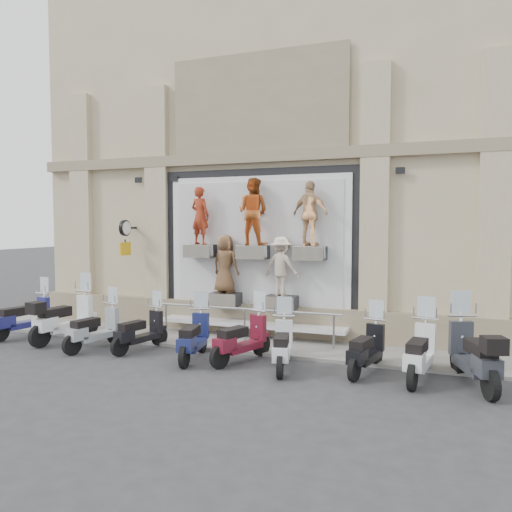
% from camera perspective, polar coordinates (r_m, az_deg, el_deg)
% --- Properties ---
extents(ground, '(90.00, 90.00, 0.00)m').
position_cam_1_polar(ground, '(11.20, -5.22, -12.23)').
color(ground, '#313133').
rests_on(ground, ground).
extents(sidewalk, '(16.00, 2.20, 0.08)m').
position_cam_1_polar(sidewalk, '(13.05, -1.14, -9.73)').
color(sidewalk, gray).
rests_on(sidewalk, ground).
extents(building, '(14.00, 8.60, 12.00)m').
position_cam_1_polar(building, '(17.58, 4.93, 13.27)').
color(building, beige).
rests_on(building, ground).
extents(shop_vitrine, '(5.60, 0.83, 4.30)m').
position_cam_1_polar(shop_vitrine, '(13.29, 0.20, 0.86)').
color(shop_vitrine, black).
rests_on(shop_vitrine, ground).
extents(guard_rail, '(5.06, 0.10, 0.93)m').
position_cam_1_polar(guard_rail, '(12.86, -1.31, -7.99)').
color(guard_rail, '#9EA0A5').
rests_on(guard_rail, ground).
extents(clock_sign_bracket, '(0.10, 0.80, 1.02)m').
position_cam_1_polar(clock_sign_bracket, '(14.89, -14.70, 2.54)').
color(clock_sign_bracket, black).
rests_on(clock_sign_bracket, ground).
extents(scooter_a, '(0.98, 2.01, 1.57)m').
position_cam_1_polar(scooter_a, '(14.97, -25.00, -5.42)').
color(scooter_a, navy).
rests_on(scooter_a, ground).
extents(scooter_b, '(0.94, 2.21, 1.74)m').
position_cam_1_polar(scooter_b, '(13.99, -20.98, -5.59)').
color(scooter_b, silver).
rests_on(scooter_b, ground).
extents(scooter_c, '(0.89, 1.88, 1.47)m').
position_cam_1_polar(scooter_c, '(12.89, -17.98, -6.91)').
color(scooter_c, gray).
rests_on(scooter_c, ground).
extents(scooter_d, '(0.92, 1.79, 1.40)m').
position_cam_1_polar(scooter_d, '(12.44, -13.10, -7.38)').
color(scooter_d, black).
rests_on(scooter_d, ground).
extents(scooter_e, '(0.86, 1.91, 1.50)m').
position_cam_1_polar(scooter_e, '(11.43, -7.14, -8.05)').
color(scooter_e, '#161D4F').
rests_on(scooter_e, ground).
extents(scooter_f, '(1.17, 1.94, 1.52)m').
position_cam_1_polar(scooter_f, '(11.16, -1.67, -8.26)').
color(scooter_f, '#5B0F1F').
rests_on(scooter_f, ground).
extents(scooter_g, '(0.93, 1.87, 1.46)m').
position_cam_1_polar(scooter_g, '(10.63, 3.03, -9.01)').
color(scooter_g, silver).
rests_on(scooter_g, ground).
extents(scooter_h, '(0.88, 1.85, 1.44)m').
position_cam_1_polar(scooter_h, '(10.60, 12.51, -9.19)').
color(scooter_h, black).
rests_on(scooter_h, ground).
extents(scooter_i, '(0.82, 2.00, 1.58)m').
position_cam_1_polar(scooter_i, '(10.40, 18.24, -9.16)').
color(scooter_i, silver).
rests_on(scooter_i, ground).
extents(scooter_j, '(1.26, 2.21, 1.73)m').
position_cam_1_polar(scooter_j, '(10.36, 23.63, -8.90)').
color(scooter_j, '#292B32').
rests_on(scooter_j, ground).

